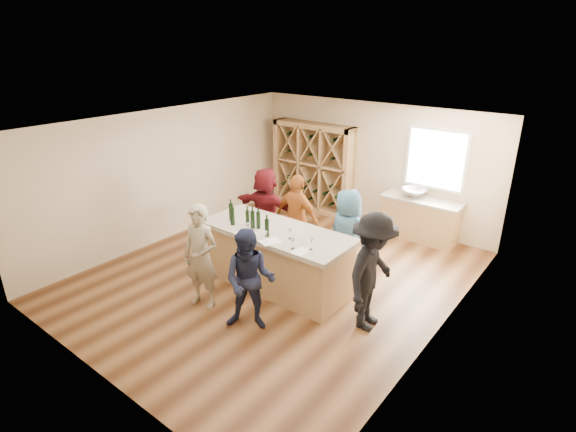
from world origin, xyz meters
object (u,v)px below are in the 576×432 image
Objects in this scene: wine_bottle_a at (231,212)px; wine_bottle_c at (248,218)px; wine_bottle_d at (253,220)px; person_far_right at (347,235)px; person_far_mid at (297,218)px; tasting_counter_base at (277,260)px; person_far_left at (266,209)px; person_near_right at (250,280)px; person_near_left at (201,257)px; person_server at (372,272)px; sink at (414,193)px; wine_bottle_e at (258,220)px; wine_rack at (313,167)px; wine_bottle_b at (232,216)px; wine_bottle_f at (267,228)px.

wine_bottle_c is (0.38, 0.02, -0.02)m from wine_bottle_a.
person_far_right reaches higher than wine_bottle_d.
tasting_counter_base is at bearing 111.46° from person_far_mid.
tasting_counter_base is at bearing 129.40° from person_far_left.
wine_bottle_c is (-0.52, -0.15, 0.72)m from tasting_counter_base.
person_far_right is (1.32, 1.17, -0.37)m from wine_bottle_c.
tasting_counter_base is 1.33m from person_near_right.
wine_bottle_c is at bearing 103.48° from person_near_right.
person_far_mid is (0.23, 2.27, -0.00)m from person_near_left.
person_far_left is (-0.64, 1.24, -0.35)m from wine_bottle_c.
person_server is at bearing 151.55° from person_far_left.
sink is 1.78× the size of wine_bottle_d.
person_far_right reaches higher than wine_bottle_c.
person_near_left is at bearing -104.85° from wine_bottle_e.
tasting_counter_base is at bearing -105.72° from sink.
sink is at bearing -114.98° from person_far_mid.
wine_bottle_e is 2.19m from person_server.
person_near_left is (-0.29, -1.08, -0.36)m from wine_bottle_e.
wine_bottle_c is (-1.50, -3.63, 0.20)m from sink.
wine_bottle_a is 0.53m from wine_bottle_d.
wine_bottle_e is 1.17m from person_near_left.
person_near_left is (-0.04, -1.06, -0.35)m from wine_bottle_c.
tasting_counter_base is at bearing 10.88° from wine_bottle_a.
wine_bottle_d is (-0.37, -0.18, 0.73)m from tasting_counter_base.
wine_bottle_a is 0.20× the size of person_near_right.
wine_rack is at bearing 115.86° from tasting_counter_base.
wine_bottle_e is at bearing 27.00° from wine_bottle_d.
person_near_left is 0.94× the size of person_server.
wine_bottle_b reaches higher than wine_bottle_e.
person_far_right is (0.32, 2.22, 0.04)m from person_near_right.
person_far_left is (-3.05, 1.16, -0.06)m from person_server.
person_far_mid is (-2.22, 1.12, -0.06)m from person_server.
wine_bottle_e is (-1.26, -3.62, 0.22)m from sink.
person_near_left is 2.38m from person_far_left.
wine_bottle_d is (0.15, -0.03, 0.02)m from wine_bottle_c.
person_far_left reaches higher than sink.
wine_bottle_e is 0.37m from wine_bottle_f.
wine_bottle_f is (0.95, -0.13, -0.01)m from wine_bottle_a.
person_far_left is at bearing 92.71° from person_near_left.
person_near_left is (0.33, -1.04, -0.37)m from wine_bottle_a.
person_server reaches higher than sink.
wine_bottle_d is 1.03× the size of wine_bottle_e.
person_far_left is at bearing 122.06° from wine_bottle_d.
person_near_right is at bearing -64.69° from wine_bottle_f.
wine_bottle_f is (0.33, -0.16, 0.00)m from wine_bottle_e.
wine_bottle_d is 1.72m from person_far_right.
person_far_mid is at bearing 92.87° from wine_bottle_e.
wine_bottle_c is 0.16m from wine_bottle_d.
person_near_right is 2.40m from person_far_mid.
wine_bottle_a reaches higher than tasting_counter_base.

